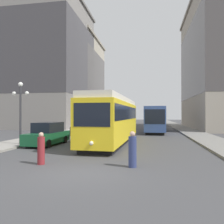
{
  "coord_description": "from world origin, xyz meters",
  "views": [
    {
      "loc": [
        2.76,
        -9.1,
        2.46
      ],
      "look_at": [
        -0.11,
        7.82,
        2.65
      ],
      "focal_mm": 36.19,
      "sensor_mm": 36.0,
      "label": 1
    }
  ],
  "objects_px": {
    "pedestrian_crossing_near": "(132,150)",
    "lamp_post_left_near": "(20,103)",
    "streetcar": "(114,119)",
    "parked_car_left_mid": "(48,134)",
    "pedestrian_crossing_far": "(41,149)",
    "parked_car_left_near": "(83,128)",
    "transit_bus": "(155,118)"
  },
  "relations": [
    {
      "from": "transit_bus",
      "to": "parked_car_left_mid",
      "type": "xyz_separation_m",
      "value": [
        -8.8,
        -15.06,
        -1.1
      ]
    },
    {
      "from": "streetcar",
      "to": "lamp_post_left_near",
      "type": "bearing_deg",
      "value": -154.83
    },
    {
      "from": "streetcar",
      "to": "parked_car_left_near",
      "type": "xyz_separation_m",
      "value": [
        -5.03,
        7.46,
        -1.26
      ]
    },
    {
      "from": "parked_car_left_mid",
      "to": "pedestrian_crossing_near",
      "type": "distance_m",
      "value": 9.82
    },
    {
      "from": "streetcar",
      "to": "lamp_post_left_near",
      "type": "height_order",
      "value": "lamp_post_left_near"
    },
    {
      "from": "parked_car_left_near",
      "to": "parked_car_left_mid",
      "type": "xyz_separation_m",
      "value": [
        0.0,
        -9.62,
        0.0
      ]
    },
    {
      "from": "parked_car_left_mid",
      "to": "pedestrian_crossing_far",
      "type": "xyz_separation_m",
      "value": [
        2.85,
        -6.69,
        -0.11
      ]
    },
    {
      "from": "parked_car_left_near",
      "to": "pedestrian_crossing_far",
      "type": "relative_size",
      "value": 2.88
    },
    {
      "from": "parked_car_left_near",
      "to": "lamp_post_left_near",
      "type": "height_order",
      "value": "lamp_post_left_near"
    },
    {
      "from": "streetcar",
      "to": "pedestrian_crossing_near",
      "type": "bearing_deg",
      "value": -73.16
    },
    {
      "from": "streetcar",
      "to": "lamp_post_left_near",
      "type": "distance_m",
      "value": 7.65
    },
    {
      "from": "pedestrian_crossing_near",
      "to": "lamp_post_left_near",
      "type": "xyz_separation_m",
      "value": [
        -9.24,
        5.72,
        2.6
      ]
    },
    {
      "from": "pedestrian_crossing_near",
      "to": "streetcar",
      "type": "bearing_deg",
      "value": 8.23
    },
    {
      "from": "pedestrian_crossing_far",
      "to": "lamp_post_left_near",
      "type": "relative_size",
      "value": 0.33
    },
    {
      "from": "parked_car_left_near",
      "to": "parked_car_left_mid",
      "type": "relative_size",
      "value": 0.96
    },
    {
      "from": "lamp_post_left_near",
      "to": "transit_bus",
      "type": "bearing_deg",
      "value": 56.0
    },
    {
      "from": "parked_car_left_mid",
      "to": "parked_car_left_near",
      "type": "bearing_deg",
      "value": 93.26
    },
    {
      "from": "transit_bus",
      "to": "streetcar",
      "type": "bearing_deg",
      "value": -105.08
    },
    {
      "from": "pedestrian_crossing_far",
      "to": "lamp_post_left_near",
      "type": "distance_m",
      "value": 8.01
    },
    {
      "from": "parked_car_left_near",
      "to": "parked_car_left_mid",
      "type": "height_order",
      "value": "same"
    },
    {
      "from": "transit_bus",
      "to": "lamp_post_left_near",
      "type": "distance_m",
      "value": 19.2
    },
    {
      "from": "pedestrian_crossing_near",
      "to": "transit_bus",
      "type": "bearing_deg",
      "value": -10.53
    },
    {
      "from": "parked_car_left_near",
      "to": "streetcar",
      "type": "bearing_deg",
      "value": -57.57
    },
    {
      "from": "transit_bus",
      "to": "parked_car_left_near",
      "type": "xyz_separation_m",
      "value": [
        -8.81,
        -5.44,
        -1.1
      ]
    },
    {
      "from": "parked_car_left_near",
      "to": "transit_bus",
      "type": "bearing_deg",
      "value": 30.12
    },
    {
      "from": "streetcar",
      "to": "pedestrian_crossing_near",
      "type": "distance_m",
      "value": 9.09
    },
    {
      "from": "streetcar",
      "to": "parked_car_left_mid",
      "type": "xyz_separation_m",
      "value": [
        -5.03,
        -2.16,
        -1.26
      ]
    },
    {
      "from": "pedestrian_crossing_near",
      "to": "lamp_post_left_near",
      "type": "height_order",
      "value": "lamp_post_left_near"
    },
    {
      "from": "streetcar",
      "to": "pedestrian_crossing_near",
      "type": "height_order",
      "value": "streetcar"
    },
    {
      "from": "pedestrian_crossing_near",
      "to": "pedestrian_crossing_far",
      "type": "distance_m",
      "value": 4.49
    },
    {
      "from": "streetcar",
      "to": "transit_bus",
      "type": "distance_m",
      "value": 13.44
    },
    {
      "from": "pedestrian_crossing_far",
      "to": "lamp_post_left_near",
      "type": "height_order",
      "value": "lamp_post_left_near"
    }
  ]
}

